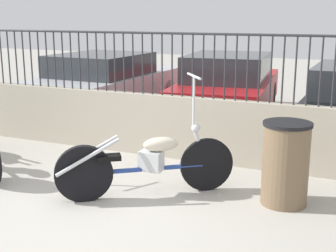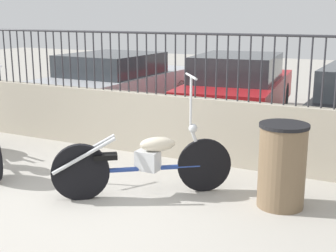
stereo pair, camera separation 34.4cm
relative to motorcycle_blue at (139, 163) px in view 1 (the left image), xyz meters
The scene contains 7 objects.
ground_plane 0.87m from the motorcycle_blue, 110.95° to the right, with size 40.00×40.00×0.00m, color #ADA89E.
low_wall 1.68m from the motorcycle_blue, 99.41° to the left, with size 9.02×0.18×0.96m.
fence_railing 2.03m from the motorcycle_blue, 99.41° to the left, with size 9.02×0.04×0.95m.
motorcycle_blue is the anchor object (origin of this frame).
trash_bin 1.72m from the motorcycle_blue, 15.90° to the left, with size 0.56×0.56×0.98m.
car_silver 5.04m from the motorcycle_blue, 125.56° to the left, with size 2.01×4.27×1.34m.
car_red 4.66m from the motorcycle_blue, 93.28° to the left, with size 2.20×4.37×1.37m.
Camera 1 is at (2.75, -4.07, 2.17)m, focal length 50.00 mm.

